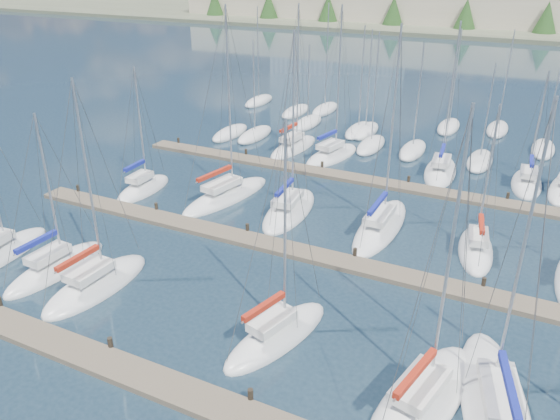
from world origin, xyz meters
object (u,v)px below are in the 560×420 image
at_px(sailboat_k, 380,226).
at_px(sailboat_e, 422,400).
at_px(sailboat_o, 332,155).
at_px(sailboat_h, 143,189).
at_px(sailboat_c, 97,284).
at_px(sailboat_p, 440,171).
at_px(sailboat_d, 277,335).
at_px(sailboat_n, 294,147).
at_px(sailboat_f, 495,405).
at_px(sailboat_q, 526,183).
at_px(sailboat_i, 226,196).
at_px(sailboat_j, 289,210).
at_px(sailboat_b, 56,268).

xyz_separation_m(sailboat_k, sailboat_e, (6.59, -15.64, -0.00)).
distance_m(sailboat_k, sailboat_e, 16.97).
relative_size(sailboat_o, sailboat_h, 1.35).
bearing_deg(sailboat_c, sailboat_p, 64.85).
distance_m(sailboat_d, sailboat_n, 30.15).
height_order(sailboat_o, sailboat_f, sailboat_o).
xyz_separation_m(sailboat_p, sailboat_n, (-14.78, 0.24, 0.01)).
distance_m(sailboat_d, sailboat_q, 29.64).
relative_size(sailboat_e, sailboat_i, 0.91).
bearing_deg(sailboat_c, sailboat_d, 4.91).
relative_size(sailboat_o, sailboat_q, 1.42).
relative_size(sailboat_p, sailboat_j, 0.98).
bearing_deg(sailboat_q, sailboat_c, -131.43).
relative_size(sailboat_e, sailboat_q, 1.36).
height_order(sailboat_j, sailboat_h, sailboat_j).
relative_size(sailboat_o, sailboat_n, 1.01).
distance_m(sailboat_o, sailboat_b, 28.44).
bearing_deg(sailboat_d, sailboat_h, 161.52).
bearing_deg(sailboat_f, sailboat_p, 91.35).
distance_m(sailboat_p, sailboat_f, 28.62).
bearing_deg(sailboat_j, sailboat_n, 108.25).
bearing_deg(sailboat_b, sailboat_d, 2.49).
xyz_separation_m(sailboat_o, sailboat_c, (-4.36, -27.60, -0.01)).
bearing_deg(sailboat_i, sailboat_h, -154.50).
height_order(sailboat_p, sailboat_b, sailboat_p).
distance_m(sailboat_p, sailboat_e, 29.04).
height_order(sailboat_k, sailboat_c, sailboat_k).
bearing_deg(sailboat_b, sailboat_h, 106.28).
bearing_deg(sailboat_i, sailboat_o, 82.99).
distance_m(sailboat_i, sailboat_c, 14.69).
xyz_separation_m(sailboat_k, sailboat_c, (-13.05, -14.95, -0.01)).
bearing_deg(sailboat_e, sailboat_o, 131.29).
xyz_separation_m(sailboat_j, sailboat_n, (-5.98, 13.68, 0.02)).
bearing_deg(sailboat_n, sailboat_k, -40.60).
relative_size(sailboat_j, sailboat_b, 1.32).
xyz_separation_m(sailboat_j, sailboat_d, (5.91, -14.03, 0.01)).
bearing_deg(sailboat_e, sailboat_n, 137.19).
bearing_deg(sailboat_p, sailboat_n, 173.57).
height_order(sailboat_p, sailboat_c, sailboat_p).
bearing_deg(sailboat_e, sailboat_d, -175.54).
bearing_deg(sailboat_b, sailboat_e, -0.54).
relative_size(sailboat_k, sailboat_h, 1.36).
distance_m(sailboat_p, sailboat_i, 19.70).
distance_m(sailboat_p, sailboat_n, 14.78).
distance_m(sailboat_j, sailboat_d, 15.22).
xyz_separation_m(sailboat_o, sailboat_h, (-11.22, -14.73, -0.01)).
height_order(sailboat_o, sailboat_i, sailboat_i).
bearing_deg(sailboat_c, sailboat_q, 54.86).
relative_size(sailboat_p, sailboat_q, 1.33).
xyz_separation_m(sailboat_e, sailboat_n, (-19.67, 28.87, 0.02)).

